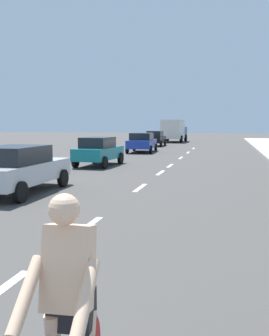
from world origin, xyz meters
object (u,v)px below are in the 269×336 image
parked_car_black (155,138)px  delivery_truck (174,130)px  parked_car_teal (99,151)px  cyclist (58,335)px  parked_car_silver (17,168)px  parked_car_blue (142,142)px

parked_car_black → delivery_truck: 9.34m
parked_car_teal → parked_car_black: same height
cyclist → parked_car_black: 37.67m
parked_car_silver → parked_car_black: size_ratio=1.14×
cyclist → parked_car_silver: cyclist is taller
cyclist → parked_car_black: size_ratio=0.47×
cyclist → parked_car_black: cyclist is taller
delivery_truck → parked_car_black: bearing=-92.2°
parked_car_teal → parked_car_blue: 10.50m
parked_car_teal → parked_car_blue: same height
cyclist → parked_car_teal: (-5.70, 17.76, 0.00)m
parked_car_silver → delivery_truck: delivery_truck is taller
parked_car_blue → cyclist: bearing=-81.8°
parked_car_black → parked_car_blue: bearing=-86.7°
parked_car_teal → parked_car_black: 19.42m
cyclist → parked_car_silver: (-5.61, 9.10, 0.01)m
parked_car_black → parked_car_silver: bearing=-89.1°
parked_car_blue → delivery_truck: size_ratio=0.71×
cyclist → parked_car_blue: 28.80m
parked_car_silver → parked_car_teal: same height
parked_car_black → delivery_truck: size_ratio=0.61×
parked_car_blue → parked_car_black: size_ratio=1.16×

